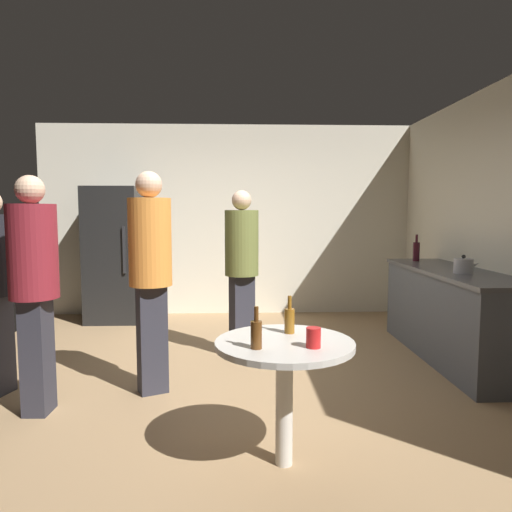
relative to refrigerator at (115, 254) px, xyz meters
The scene contains 13 objects.
ground_plane 2.84m from the refrigerator, 55.37° to the right, with size 5.20×5.20×0.10m, color #9E7C56.
wall_back 1.64m from the refrigerator, 15.81° to the left, with size 5.32×0.06×2.70m, color silver.
refrigerator is the anchor object (origin of this frame).
kitchen_counter 4.23m from the refrigerator, 25.47° to the right, with size 0.64×2.21×0.90m.
kettle 4.30m from the refrigerator, 29.14° to the right, with size 0.24×0.17×0.18m.
wine_bottle_on_counter 3.86m from the refrigerator, 14.86° to the right, with size 0.08×0.08×0.31m.
foreground_table 4.19m from the refrigerator, 62.56° to the right, with size 0.80×0.80×0.73m.
beer_bottle_amber 4.05m from the refrigerator, 60.83° to the right, with size 0.06×0.06×0.23m.
beer_bottle_brown 4.23m from the refrigerator, 65.45° to the right, with size 0.06×0.06×0.23m.
plastic_cup_red 4.37m from the refrigerator, 61.70° to the right, with size 0.08×0.08×0.11m, color red.
person_in_maroon_shirt 2.95m from the refrigerator, 86.14° to the right, with size 0.35×0.35×1.73m.
person_in_orange_shirt 2.75m from the refrigerator, 69.50° to the right, with size 0.45×0.45×1.79m.
person_in_olive_shirt 2.35m from the refrigerator, 43.62° to the right, with size 0.45×0.45×1.69m.
Camera 1 is at (0.14, -4.10, 1.47)m, focal length 32.68 mm.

